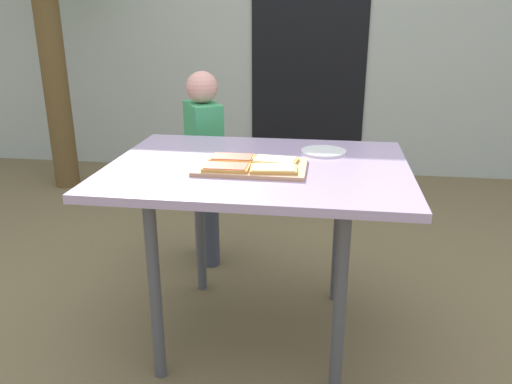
{
  "coord_description": "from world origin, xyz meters",
  "views": [
    {
      "loc": [
        0.25,
        -1.81,
        1.27
      ],
      "look_at": [
        -0.01,
        0.0,
        0.62
      ],
      "focal_mm": 35.88,
      "sensor_mm": 36.0,
      "label": 1
    }
  ],
  "objects_px": {
    "plate_white_right": "(324,152)",
    "child_left": "(204,158)",
    "pizza_slice_near_right": "(274,169)",
    "pizza_slice_far_right": "(275,160)",
    "dining_table": "(258,183)",
    "pizza_slice_far_left": "(232,158)",
    "pizza_slice_near_left": "(226,167)",
    "cutting_board": "(251,167)"
  },
  "relations": [
    {
      "from": "cutting_board",
      "to": "child_left",
      "type": "distance_m",
      "value": 0.8
    },
    {
      "from": "pizza_slice_far_right",
      "to": "plate_white_right",
      "type": "height_order",
      "value": "pizza_slice_far_right"
    },
    {
      "from": "dining_table",
      "to": "plate_white_right",
      "type": "bearing_deg",
      "value": 40.5
    },
    {
      "from": "dining_table",
      "to": "plate_white_right",
      "type": "xyz_separation_m",
      "value": [
        0.24,
        0.2,
        0.08
      ]
    },
    {
      "from": "cutting_board",
      "to": "pizza_slice_far_left",
      "type": "height_order",
      "value": "pizza_slice_far_left"
    },
    {
      "from": "dining_table",
      "to": "cutting_board",
      "type": "bearing_deg",
      "value": -105.41
    },
    {
      "from": "pizza_slice_near_right",
      "to": "plate_white_right",
      "type": "bearing_deg",
      "value": 62.45
    },
    {
      "from": "pizza_slice_near_right",
      "to": "pizza_slice_far_right",
      "type": "distance_m",
      "value": 0.1
    },
    {
      "from": "dining_table",
      "to": "child_left",
      "type": "height_order",
      "value": "child_left"
    },
    {
      "from": "pizza_slice_near_left",
      "to": "child_left",
      "type": "height_order",
      "value": "child_left"
    },
    {
      "from": "cutting_board",
      "to": "pizza_slice_far_right",
      "type": "xyz_separation_m",
      "value": [
        0.08,
        0.05,
        0.01
      ]
    },
    {
      "from": "pizza_slice_near_left",
      "to": "pizza_slice_far_left",
      "type": "xyz_separation_m",
      "value": [
        -0.0,
        0.12,
        0.0
      ]
    },
    {
      "from": "pizza_slice_far_left",
      "to": "child_left",
      "type": "bearing_deg",
      "value": 112.88
    },
    {
      "from": "dining_table",
      "to": "pizza_slice_far_right",
      "type": "relative_size",
      "value": 6.4
    },
    {
      "from": "plate_white_right",
      "to": "child_left",
      "type": "relative_size",
      "value": 0.18
    },
    {
      "from": "pizza_slice_near_left",
      "to": "pizza_slice_near_right",
      "type": "height_order",
      "value": "same"
    },
    {
      "from": "pizza_slice_far_right",
      "to": "dining_table",
      "type": "bearing_deg",
      "value": 169.02
    },
    {
      "from": "child_left",
      "to": "pizza_slice_far_right",
      "type": "bearing_deg",
      "value": -56.34
    },
    {
      "from": "cutting_board",
      "to": "child_left",
      "type": "height_order",
      "value": "child_left"
    },
    {
      "from": "cutting_board",
      "to": "pizza_slice_near_left",
      "type": "height_order",
      "value": "pizza_slice_near_left"
    },
    {
      "from": "pizza_slice_far_left",
      "to": "plate_white_right",
      "type": "distance_m",
      "value": 0.39
    },
    {
      "from": "plate_white_right",
      "to": "child_left",
      "type": "xyz_separation_m",
      "value": [
        -0.6,
        0.43,
        -0.17
      ]
    },
    {
      "from": "cutting_board",
      "to": "plate_white_right",
      "type": "bearing_deg",
      "value": 46.05
    },
    {
      "from": "dining_table",
      "to": "pizza_slice_far_left",
      "type": "height_order",
      "value": "pizza_slice_far_left"
    },
    {
      "from": "dining_table",
      "to": "pizza_slice_near_right",
      "type": "xyz_separation_m",
      "value": [
        0.07,
        -0.12,
        0.09
      ]
    },
    {
      "from": "pizza_slice_near_right",
      "to": "pizza_slice_far_right",
      "type": "relative_size",
      "value": 0.98
    },
    {
      "from": "pizza_slice_far_right",
      "to": "plate_white_right",
      "type": "bearing_deg",
      "value": 51.12
    },
    {
      "from": "plate_white_right",
      "to": "pizza_slice_far_left",
      "type": "bearing_deg",
      "value": -148.24
    },
    {
      "from": "cutting_board",
      "to": "pizza_slice_near_right",
      "type": "distance_m",
      "value": 0.1
    },
    {
      "from": "pizza_slice_far_left",
      "to": "plate_white_right",
      "type": "relative_size",
      "value": 0.9
    },
    {
      "from": "cutting_board",
      "to": "plate_white_right",
      "type": "height_order",
      "value": "cutting_board"
    },
    {
      "from": "pizza_slice_far_left",
      "to": "pizza_slice_far_right",
      "type": "bearing_deg",
      "value": -2.88
    },
    {
      "from": "cutting_board",
      "to": "pizza_slice_near_left",
      "type": "relative_size",
      "value": 2.42
    },
    {
      "from": "pizza_slice_near_right",
      "to": "plate_white_right",
      "type": "distance_m",
      "value": 0.36
    },
    {
      "from": "pizza_slice_far_left",
      "to": "child_left",
      "type": "distance_m",
      "value": 0.72
    },
    {
      "from": "cutting_board",
      "to": "dining_table",
      "type": "bearing_deg",
      "value": 74.59
    },
    {
      "from": "dining_table",
      "to": "child_left",
      "type": "distance_m",
      "value": 0.74
    },
    {
      "from": "pizza_slice_far_left",
      "to": "pizza_slice_near_right",
      "type": "relative_size",
      "value": 0.96
    },
    {
      "from": "child_left",
      "to": "pizza_slice_near_left",
      "type": "bearing_deg",
      "value": -70.33
    },
    {
      "from": "pizza_slice_far_right",
      "to": "plate_white_right",
      "type": "relative_size",
      "value": 0.95
    },
    {
      "from": "pizza_slice_near_left",
      "to": "pizza_slice_far_left",
      "type": "relative_size",
      "value": 1.0
    },
    {
      "from": "pizza_slice_near_left",
      "to": "dining_table",
      "type": "bearing_deg",
      "value": 51.95
    }
  ]
}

